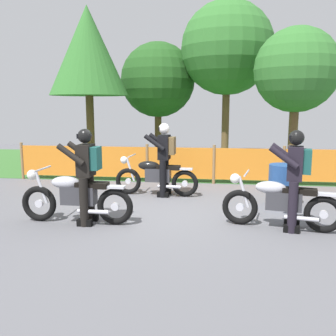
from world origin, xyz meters
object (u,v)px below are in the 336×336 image
(motorcycle_trailing, at_px, (75,197))
(oil_drum, at_px, (283,185))
(rider_trailing, at_px, (87,171))
(rider_lead, at_px, (295,175))
(motorcycle_lead, at_px, (280,202))
(motorcycle_third, at_px, (156,176))
(rider_third, at_px, (165,155))

(motorcycle_trailing, distance_m, oil_drum, 4.20)
(motorcycle_trailing, xyz_separation_m, rider_trailing, (0.23, -0.00, 0.47))
(motorcycle_trailing, distance_m, rider_lead, 3.81)
(motorcycle_lead, height_order, oil_drum, motorcycle_lead)
(motorcycle_lead, relative_size, motorcycle_third, 1.00)
(motorcycle_lead, distance_m, rider_lead, 0.54)
(rider_third, bearing_deg, rider_trailing, 68.22)
(motorcycle_lead, distance_m, rider_third, 3.12)
(rider_lead, xyz_separation_m, oil_drum, (0.09, 1.54, -0.51))
(motorcycle_third, bearing_deg, rider_third, -179.49)
(rider_trailing, bearing_deg, rider_third, -114.63)
(motorcycle_lead, height_order, motorcycle_trailing, motorcycle_trailing)
(motorcycle_third, relative_size, oil_drum, 2.26)
(rider_lead, bearing_deg, motorcycle_third, -26.68)
(motorcycle_trailing, bearing_deg, motorcycle_lead, -176.53)
(rider_lead, height_order, oil_drum, rider_lead)
(motorcycle_lead, relative_size, motorcycle_trailing, 0.95)
(motorcycle_trailing, relative_size, oil_drum, 2.36)
(motorcycle_lead, bearing_deg, rider_lead, -179.49)
(oil_drum, bearing_deg, rider_third, 167.01)
(rider_third, bearing_deg, motorcycle_trailing, 63.67)
(rider_lead, height_order, rider_trailing, same)
(motorcycle_trailing, height_order, rider_third, rider_third)
(motorcycle_lead, xyz_separation_m, motorcycle_trailing, (-3.57, -0.13, 0.02))
(rider_lead, distance_m, rider_third, 3.26)
(motorcycle_trailing, bearing_deg, oil_drum, -155.89)
(rider_trailing, bearing_deg, rider_lead, -177.16)
(motorcycle_lead, height_order, rider_lead, rider_lead)
(motorcycle_trailing, bearing_deg, rider_third, -119.18)
(motorcycle_trailing, height_order, rider_lead, rider_lead)
(rider_trailing, bearing_deg, oil_drum, -154.59)
(rider_third, height_order, oil_drum, rider_third)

